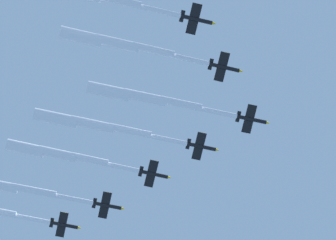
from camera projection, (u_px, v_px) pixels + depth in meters
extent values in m
cylinder|color=black|center=(251.00, 119.00, 215.51)|extent=(5.20, 8.66, 1.34)
cone|color=#EAB70C|center=(268.00, 123.00, 216.03)|extent=(1.72, 1.73, 1.27)
cylinder|color=black|center=(235.00, 116.00, 215.01)|extent=(1.17, 0.98, 1.01)
ellipsoid|color=black|center=(257.00, 120.00, 216.17)|extent=(1.66, 2.10, 0.85)
cube|color=black|center=(249.00, 119.00, 215.40)|extent=(8.52, 6.04, 2.24)
cube|color=#EAB70C|center=(246.00, 132.00, 216.27)|extent=(1.65, 2.37, 0.27)
cube|color=#EAB70C|center=(252.00, 106.00, 214.67)|extent=(1.65, 2.37, 0.27)
cube|color=black|center=(238.00, 117.00, 215.11)|extent=(3.29, 2.37, 0.90)
cube|color=#EAB70C|center=(238.00, 116.00, 216.04)|extent=(1.15, 1.52, 1.87)
cylinder|color=white|center=(216.00, 112.00, 214.44)|extent=(6.85, 11.51, 1.71)
cylinder|color=white|center=(181.00, 103.00, 213.30)|extent=(7.62, 11.89, 2.56)
cylinder|color=white|center=(145.00, 97.00, 212.30)|extent=(8.38, 12.27, 3.41)
cylinder|color=white|center=(108.00, 91.00, 211.31)|extent=(9.15, 12.65, 4.26)
cylinder|color=black|center=(201.00, 146.00, 221.15)|extent=(5.21, 8.64, 1.32)
cone|color=#EAB70C|center=(217.00, 150.00, 221.68)|extent=(1.71, 1.72, 1.26)
cylinder|color=black|center=(185.00, 143.00, 220.65)|extent=(1.16, 0.98, 0.99)
ellipsoid|color=black|center=(207.00, 147.00, 221.81)|extent=(1.65, 2.10, 0.84)
cube|color=black|center=(199.00, 146.00, 221.04)|extent=(8.55, 6.08, 2.07)
cube|color=#EAB70C|center=(196.00, 158.00, 221.99)|extent=(1.66, 2.37, 0.26)
cube|color=#EAB70C|center=(202.00, 134.00, 220.24)|extent=(1.66, 2.37, 0.26)
cube|color=black|center=(188.00, 144.00, 220.75)|extent=(3.30, 2.39, 0.83)
cube|color=#EAB70C|center=(188.00, 143.00, 221.67)|extent=(1.12, 1.50, 1.88)
cylinder|color=white|center=(166.00, 139.00, 220.05)|extent=(7.10, 11.96, 1.68)
cylinder|color=white|center=(130.00, 131.00, 218.83)|extent=(7.86, 12.33, 2.53)
cylinder|color=white|center=(93.00, 124.00, 217.78)|extent=(8.61, 12.71, 3.37)
cylinder|color=white|center=(55.00, 118.00, 216.74)|extent=(9.36, 13.09, 4.21)
cylinder|color=black|center=(224.00, 67.00, 210.94)|extent=(5.29, 8.62, 1.34)
cone|color=#EAB70C|center=(241.00, 71.00, 211.49)|extent=(1.72, 1.74, 1.27)
cylinder|color=black|center=(207.00, 63.00, 210.42)|extent=(1.17, 0.99, 1.00)
ellipsoid|color=black|center=(230.00, 68.00, 211.61)|extent=(1.67, 2.10, 0.85)
cube|color=black|center=(222.00, 67.00, 210.83)|extent=(8.51, 6.12, 2.21)
cube|color=#EAB70C|center=(218.00, 80.00, 211.70)|extent=(1.67, 2.37, 0.27)
cube|color=#EAB70C|center=(225.00, 53.00, 210.09)|extent=(1.67, 2.37, 0.27)
cube|color=black|center=(211.00, 64.00, 210.52)|extent=(3.28, 2.40, 0.89)
cube|color=#EAB70C|center=(210.00, 64.00, 211.45)|extent=(1.16, 1.51, 1.87)
cylinder|color=white|center=(189.00, 59.00, 209.83)|extent=(6.84, 11.19, 1.70)
cylinder|color=white|center=(154.00, 50.00, 208.66)|extent=(7.59, 11.58, 2.55)
cylinder|color=white|center=(117.00, 43.00, 207.64)|extent=(8.35, 11.96, 3.41)
cylinder|color=white|center=(81.00, 37.00, 206.62)|extent=(9.11, 12.35, 4.26)
cylinder|color=black|center=(153.00, 174.00, 225.95)|extent=(5.32, 8.61, 1.34)
cone|color=#EAB70C|center=(169.00, 177.00, 226.51)|extent=(1.73, 1.74, 1.27)
cylinder|color=black|center=(138.00, 171.00, 225.42)|extent=(1.17, 0.99, 1.01)
ellipsoid|color=black|center=(159.00, 175.00, 226.63)|extent=(1.68, 2.10, 0.85)
cube|color=black|center=(151.00, 174.00, 225.84)|extent=(8.49, 6.15, 2.25)
cube|color=#EAB70C|center=(148.00, 186.00, 226.70)|extent=(1.68, 2.37, 0.27)
cube|color=#EAB70C|center=(154.00, 162.00, 225.13)|extent=(1.68, 2.37, 0.27)
cube|color=black|center=(141.00, 171.00, 225.53)|extent=(3.28, 2.41, 0.90)
cube|color=#EAB70C|center=(141.00, 170.00, 226.46)|extent=(1.17, 1.52, 1.87)
cylinder|color=white|center=(121.00, 167.00, 224.86)|extent=(6.60, 10.61, 1.71)
cylinder|color=white|center=(90.00, 159.00, 223.72)|extent=(7.35, 11.00, 2.56)
cylinder|color=white|center=(58.00, 154.00, 222.74)|extent=(8.11, 11.39, 3.41)
cylinder|color=white|center=(25.00, 148.00, 221.76)|extent=(8.87, 11.79, 4.27)
cylinder|color=black|center=(196.00, 19.00, 201.70)|extent=(5.22, 8.63, 1.31)
cone|color=#EAB70C|center=(214.00, 23.00, 202.24)|extent=(1.69, 1.72, 1.24)
cylinder|color=black|center=(179.00, 15.00, 201.19)|extent=(1.15, 0.98, 0.98)
ellipsoid|color=black|center=(203.00, 21.00, 202.36)|extent=(1.65, 2.10, 0.82)
cube|color=black|center=(194.00, 19.00, 201.59)|extent=(8.58, 6.12, 1.90)
cube|color=#EAB70C|center=(191.00, 33.00, 202.61)|extent=(1.66, 2.37, 0.24)
cube|color=#EAB70C|center=(197.00, 5.00, 200.71)|extent=(1.66, 2.37, 0.24)
cube|color=black|center=(182.00, 16.00, 201.30)|extent=(3.31, 2.40, 0.77)
cube|color=#EAB70C|center=(182.00, 16.00, 202.21)|extent=(1.09, 1.48, 1.88)
cylinder|color=white|center=(158.00, 11.00, 200.58)|extent=(7.11, 11.91, 1.66)
cylinder|color=white|center=(118.00, 0.00, 199.35)|extent=(7.85, 12.28, 2.49)
cylinder|color=black|center=(107.00, 205.00, 228.25)|extent=(5.18, 8.67, 1.35)
cone|color=#EAB70C|center=(123.00, 209.00, 228.77)|extent=(1.72, 1.73, 1.28)
cylinder|color=black|center=(91.00, 202.00, 227.77)|extent=(1.17, 0.98, 1.01)
ellipsoid|color=black|center=(113.00, 206.00, 228.91)|extent=(1.66, 2.11, 0.85)
cube|color=black|center=(105.00, 205.00, 228.15)|extent=(8.51, 6.02, 2.30)
cube|color=#EAB70C|center=(102.00, 217.00, 228.99)|extent=(1.65, 2.37, 0.28)
cube|color=#EAB70C|center=(107.00, 193.00, 227.45)|extent=(1.65, 2.37, 0.28)
cube|color=black|center=(94.00, 203.00, 227.87)|extent=(3.28, 2.36, 0.92)
cube|color=#EAB70C|center=(95.00, 202.00, 228.79)|extent=(1.16, 1.52, 1.87)
cylinder|color=white|center=(72.00, 199.00, 227.15)|extent=(7.37, 12.59, 1.71)
cylinder|color=white|center=(34.00, 191.00, 225.91)|extent=(8.14, 12.97, 2.57)
cylinder|color=black|center=(64.00, 225.00, 235.92)|extent=(5.17, 8.64, 1.31)
cone|color=#EAB70C|center=(79.00, 228.00, 236.45)|extent=(1.69, 1.72, 1.24)
cylinder|color=black|center=(49.00, 222.00, 235.43)|extent=(1.14, 0.97, 0.98)
ellipsoid|color=black|center=(70.00, 225.00, 236.58)|extent=(1.64, 2.10, 0.82)
cube|color=black|center=(62.00, 225.00, 235.82)|extent=(8.58, 6.08, 1.90)
cube|color=#EAB70C|center=(60.00, 236.00, 236.84)|extent=(1.65, 2.37, 0.24)
cube|color=#EAB70C|center=(64.00, 213.00, 234.94)|extent=(1.65, 2.37, 0.24)
cube|color=black|center=(52.00, 223.00, 235.53)|extent=(3.31, 2.39, 0.77)
cube|color=#EAB70C|center=(52.00, 221.00, 236.45)|extent=(1.09, 1.48, 1.88)
cylinder|color=white|center=(30.00, 219.00, 234.83)|extent=(7.06, 11.95, 1.66)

